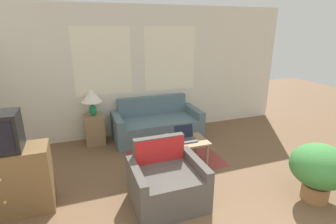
{
  "coord_description": "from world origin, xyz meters",
  "views": [
    {
      "loc": [
        -1.33,
        -1.0,
        2.18
      ],
      "look_at": [
        0.18,
        3.12,
        0.75
      ],
      "focal_mm": 28.0,
      "sensor_mm": 36.0,
      "label": 1
    }
  ],
  "objects_px": {
    "laptop": "(186,137)",
    "cup_white": "(167,137)",
    "potted_plant": "(320,168)",
    "cup_navy": "(166,144)",
    "couch": "(157,126)",
    "table_lamp": "(92,97)",
    "armchair": "(166,183)",
    "cup_yellow": "(171,139)",
    "coffee_table": "(181,145)"
  },
  "relations": [
    {
      "from": "laptop",
      "to": "cup_white",
      "type": "distance_m",
      "value": 0.3
    },
    {
      "from": "potted_plant",
      "to": "cup_navy",
      "type": "bearing_deg",
      "value": 141.67
    },
    {
      "from": "couch",
      "to": "table_lamp",
      "type": "xyz_separation_m",
      "value": [
        -1.22,
        0.14,
        0.68
      ]
    },
    {
      "from": "potted_plant",
      "to": "laptop",
      "type": "bearing_deg",
      "value": 130.87
    },
    {
      "from": "table_lamp",
      "to": "potted_plant",
      "type": "relative_size",
      "value": 0.67
    },
    {
      "from": "cup_white",
      "to": "potted_plant",
      "type": "xyz_separation_m",
      "value": [
        1.52,
        -1.56,
        -0.02
      ]
    },
    {
      "from": "armchair",
      "to": "laptop",
      "type": "bearing_deg",
      "value": 52.42
    },
    {
      "from": "couch",
      "to": "cup_yellow",
      "type": "relative_size",
      "value": 17.93
    },
    {
      "from": "cup_yellow",
      "to": "cup_white",
      "type": "bearing_deg",
      "value": 106.83
    },
    {
      "from": "couch",
      "to": "coffee_table",
      "type": "bearing_deg",
      "value": -89.25
    },
    {
      "from": "coffee_table",
      "to": "cup_white",
      "type": "height_order",
      "value": "cup_white"
    },
    {
      "from": "coffee_table",
      "to": "cup_yellow",
      "type": "xyz_separation_m",
      "value": [
        -0.16,
        0.05,
        0.1
      ]
    },
    {
      "from": "table_lamp",
      "to": "cup_yellow",
      "type": "height_order",
      "value": "table_lamp"
    },
    {
      "from": "laptop",
      "to": "potted_plant",
      "type": "distance_m",
      "value": 1.9
    },
    {
      "from": "armchair",
      "to": "cup_yellow",
      "type": "relative_size",
      "value": 9.18
    },
    {
      "from": "table_lamp",
      "to": "cup_white",
      "type": "xyz_separation_m",
      "value": [
        1.04,
        -1.25,
        -0.45
      ]
    },
    {
      "from": "cup_navy",
      "to": "potted_plant",
      "type": "xyz_separation_m",
      "value": [
        1.63,
        -1.29,
        -0.03
      ]
    },
    {
      "from": "couch",
      "to": "table_lamp",
      "type": "bearing_deg",
      "value": 173.31
    },
    {
      "from": "coffee_table",
      "to": "cup_yellow",
      "type": "relative_size",
      "value": 8.62
    },
    {
      "from": "potted_plant",
      "to": "cup_white",
      "type": "bearing_deg",
      "value": 134.12
    },
    {
      "from": "armchair",
      "to": "coffee_table",
      "type": "xyz_separation_m",
      "value": [
        0.54,
        0.78,
        0.11
      ]
    },
    {
      "from": "armchair",
      "to": "cup_white",
      "type": "relative_size",
      "value": 9.99
    },
    {
      "from": "laptop",
      "to": "couch",
      "type": "bearing_deg",
      "value": 94.69
    },
    {
      "from": "coffee_table",
      "to": "table_lamp",
      "type": "bearing_deg",
      "value": 131.37
    },
    {
      "from": "coffee_table",
      "to": "laptop",
      "type": "relative_size",
      "value": 2.65
    },
    {
      "from": "coffee_table",
      "to": "cup_white",
      "type": "xyz_separation_m",
      "value": [
        -0.19,
        0.15,
        0.1
      ]
    },
    {
      "from": "table_lamp",
      "to": "cup_white",
      "type": "height_order",
      "value": "table_lamp"
    },
    {
      "from": "coffee_table",
      "to": "potted_plant",
      "type": "height_order",
      "value": "potted_plant"
    },
    {
      "from": "couch",
      "to": "cup_yellow",
      "type": "xyz_separation_m",
      "value": [
        -0.14,
        -1.21,
        0.22
      ]
    },
    {
      "from": "cup_navy",
      "to": "cup_yellow",
      "type": "bearing_deg",
      "value": 48.44
    },
    {
      "from": "couch",
      "to": "cup_navy",
      "type": "relative_size",
      "value": 17.17
    },
    {
      "from": "coffee_table",
      "to": "cup_yellow",
      "type": "distance_m",
      "value": 0.19
    },
    {
      "from": "table_lamp",
      "to": "cup_yellow",
      "type": "relative_size",
      "value": 5.32
    },
    {
      "from": "coffee_table",
      "to": "laptop",
      "type": "xyz_separation_m",
      "value": [
        0.08,
        0.03,
        0.11
      ]
    },
    {
      "from": "table_lamp",
      "to": "cup_white",
      "type": "distance_m",
      "value": 1.69
    },
    {
      "from": "couch",
      "to": "cup_navy",
      "type": "distance_m",
      "value": 1.43
    },
    {
      "from": "laptop",
      "to": "cup_yellow",
      "type": "bearing_deg",
      "value": 175.2
    },
    {
      "from": "cup_navy",
      "to": "cup_yellow",
      "type": "relative_size",
      "value": 1.04
    },
    {
      "from": "coffee_table",
      "to": "armchair",
      "type": "bearing_deg",
      "value": -124.49
    },
    {
      "from": "table_lamp",
      "to": "cup_yellow",
      "type": "distance_m",
      "value": 1.79
    },
    {
      "from": "cup_navy",
      "to": "laptop",
      "type": "bearing_deg",
      "value": 20.67
    },
    {
      "from": "potted_plant",
      "to": "couch",
      "type": "bearing_deg",
      "value": 116.75
    },
    {
      "from": "table_lamp",
      "to": "cup_yellow",
      "type": "xyz_separation_m",
      "value": [
        1.08,
        -1.35,
        -0.46
      ]
    },
    {
      "from": "armchair",
      "to": "potted_plant",
      "type": "bearing_deg",
      "value": -18.71
    },
    {
      "from": "table_lamp",
      "to": "laptop",
      "type": "xyz_separation_m",
      "value": [
        1.32,
        -1.37,
        -0.45
      ]
    },
    {
      "from": "cup_yellow",
      "to": "potted_plant",
      "type": "height_order",
      "value": "potted_plant"
    },
    {
      "from": "armchair",
      "to": "coffee_table",
      "type": "bearing_deg",
      "value": 55.51
    },
    {
      "from": "coffee_table",
      "to": "laptop",
      "type": "height_order",
      "value": "laptop"
    },
    {
      "from": "laptop",
      "to": "cup_white",
      "type": "bearing_deg",
      "value": 155.11
    },
    {
      "from": "couch",
      "to": "potted_plant",
      "type": "distance_m",
      "value": 3.0
    }
  ]
}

